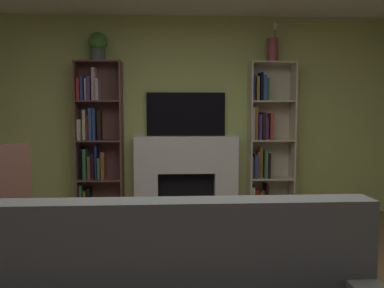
% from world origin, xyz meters
% --- Properties ---
extents(wall_back_accent, '(5.52, 0.06, 2.59)m').
position_xyz_m(wall_back_accent, '(0.00, 2.80, 1.29)').
color(wall_back_accent, '#B6C86E').
rests_on(wall_back_accent, ground_plane).
extents(fireplace, '(1.42, 0.54, 1.04)m').
position_xyz_m(fireplace, '(0.00, 2.65, 0.56)').
color(fireplace, white).
rests_on(fireplace, ground_plane).
extents(tv, '(1.01, 0.06, 0.56)m').
position_xyz_m(tv, '(0.00, 2.74, 1.33)').
color(tv, black).
rests_on(tv, fireplace).
extents(bookshelf_left, '(0.57, 0.27, 1.98)m').
position_xyz_m(bookshelf_left, '(-1.15, 2.67, 0.99)').
color(bookshelf_left, brown).
rests_on(bookshelf_left, ground_plane).
extents(bookshelf_right, '(0.57, 0.29, 1.98)m').
position_xyz_m(bookshelf_right, '(1.03, 2.66, 0.96)').
color(bookshelf_right, beige).
rests_on(bookshelf_right, ground_plane).
extents(potted_plant, '(0.23, 0.23, 0.35)m').
position_xyz_m(potted_plant, '(-1.10, 2.62, 2.18)').
color(potted_plant, '#465951').
rests_on(potted_plant, bookshelf_left).
extents(vase_with_flowers, '(0.14, 0.14, 0.49)m').
position_xyz_m(vase_with_flowers, '(1.10, 2.62, 2.15)').
color(vase_with_flowers, '#973B3F').
rests_on(vase_with_flowers, bookshelf_right).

